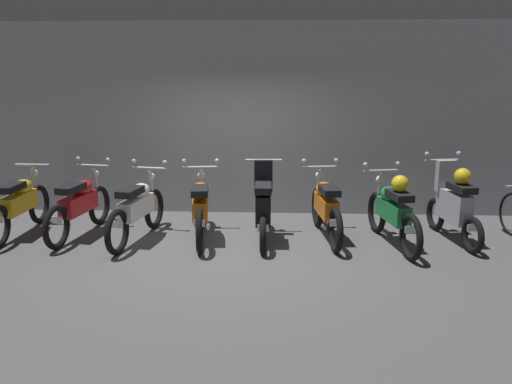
{
  "coord_description": "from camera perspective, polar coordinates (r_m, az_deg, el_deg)",
  "views": [
    {
      "loc": [
        0.75,
        -7.19,
        2.54
      ],
      "look_at": [
        0.37,
        0.57,
        0.75
      ],
      "focal_mm": 37.64,
      "sensor_mm": 36.0,
      "label": 1
    }
  ],
  "objects": [
    {
      "name": "motorbike_slot_3",
      "position": [
        8.17,
        -5.91,
        -1.61
      ],
      "size": [
        0.59,
        1.95,
        1.15
      ],
      "color": "black",
      "rests_on": "ground"
    },
    {
      "name": "motorbike_slot_0",
      "position": [
        9.11,
        -23.83,
        -1.15
      ],
      "size": [
        0.56,
        1.95,
        1.03
      ],
      "color": "black",
      "rests_on": "ground"
    },
    {
      "name": "motorbike_slot_2",
      "position": [
        8.25,
        -12.51,
        -1.7
      ],
      "size": [
        0.59,
        1.94,
        1.15
      ],
      "color": "black",
      "rests_on": "ground"
    },
    {
      "name": "ground_plane",
      "position": [
        7.66,
        -2.96,
        -6.4
      ],
      "size": [
        80.0,
        80.0,
        0.0
      ],
      "primitive_type": "plane",
      "color": "#4C4C4F"
    },
    {
      "name": "motorbike_slot_4",
      "position": [
        8.03,
        0.77,
        -1.56
      ],
      "size": [
        0.56,
        1.68,
        1.18
      ],
      "color": "black",
      "rests_on": "ground"
    },
    {
      "name": "motorbike_slot_7",
      "position": [
        8.54,
        20.26,
        -1.19
      ],
      "size": [
        0.58,
        1.67,
        1.29
      ],
      "color": "black",
      "rests_on": "ground"
    },
    {
      "name": "back_wall",
      "position": [
        9.58,
        -1.68,
        7.74
      ],
      "size": [
        16.0,
        0.3,
        3.33
      ],
      "primitive_type": "cube",
      "color": "#9EA0A3",
      "rests_on": "ground"
    },
    {
      "name": "motorbike_slot_5",
      "position": [
        8.22,
        7.43,
        -1.56
      ],
      "size": [
        0.59,
        1.94,
        1.15
      ],
      "color": "black",
      "rests_on": "ground"
    },
    {
      "name": "motorbike_slot_1",
      "position": [
        8.72,
        -18.24,
        -1.27
      ],
      "size": [
        0.58,
        1.94,
        1.15
      ],
      "color": "black",
      "rests_on": "ground"
    },
    {
      "name": "motorbike_slot_6",
      "position": [
        8.07,
        14.35,
        -1.87
      ],
      "size": [
        0.62,
        1.93,
        1.15
      ],
      "color": "black",
      "rests_on": "ground"
    }
  ]
}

